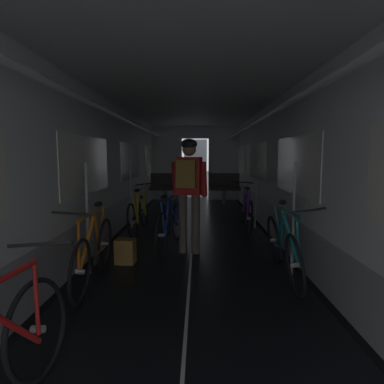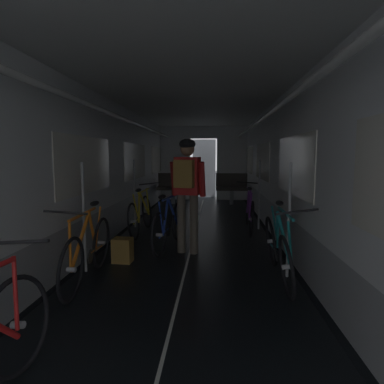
% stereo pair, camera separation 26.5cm
% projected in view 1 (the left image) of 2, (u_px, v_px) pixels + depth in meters
% --- Properties ---
extents(train_car_shell, '(3.14, 12.34, 2.57)m').
position_uv_depth(train_car_shell, '(192.00, 143.00, 5.36)').
color(train_car_shell, black).
rests_on(train_car_shell, ground).
extents(bench_seat_far_left, '(0.98, 0.51, 0.95)m').
position_uv_depth(bench_seat_far_left, '(166.00, 185.00, 9.94)').
color(bench_seat_far_left, gray).
rests_on(bench_seat_far_left, ground).
extents(bench_seat_far_right, '(0.98, 0.51, 0.95)m').
position_uv_depth(bench_seat_far_right, '(224.00, 186.00, 9.91)').
color(bench_seat_far_right, gray).
rests_on(bench_seat_far_right, ground).
extents(bicycle_yellow, '(0.44, 1.69, 0.95)m').
position_uv_depth(bicycle_yellow, '(139.00, 214.00, 6.08)').
color(bicycle_yellow, black).
rests_on(bicycle_yellow, ground).
extents(bicycle_purple, '(0.44, 1.69, 0.95)m').
position_uv_depth(bicycle_purple, '(247.00, 211.00, 6.39)').
color(bicycle_purple, black).
rests_on(bicycle_purple, ground).
extents(bicycle_teal, '(0.44, 1.69, 0.96)m').
position_uv_depth(bicycle_teal, '(283.00, 247.00, 3.91)').
color(bicycle_teal, black).
rests_on(bicycle_teal, ground).
extents(bicycle_orange, '(0.44, 1.69, 0.95)m').
position_uv_depth(bicycle_orange, '(94.00, 251.00, 3.71)').
color(bicycle_orange, black).
rests_on(bicycle_orange, ground).
extents(person_cyclist_aisle, '(0.56, 0.44, 1.73)m').
position_uv_depth(person_cyclist_aisle, '(189.00, 183.00, 4.80)').
color(person_cyclist_aisle, brown).
rests_on(person_cyclist_aisle, ground).
extents(bicycle_blue_in_aisle, '(0.46, 1.68, 0.94)m').
position_uv_depth(bicycle_blue_in_aisle, '(170.00, 225.00, 5.15)').
color(bicycle_blue_in_aisle, black).
rests_on(bicycle_blue_in_aisle, ground).
extents(backpack_on_floor, '(0.27, 0.22, 0.34)m').
position_uv_depth(backpack_on_floor, '(125.00, 251.00, 4.45)').
color(backpack_on_floor, olive).
rests_on(backpack_on_floor, ground).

